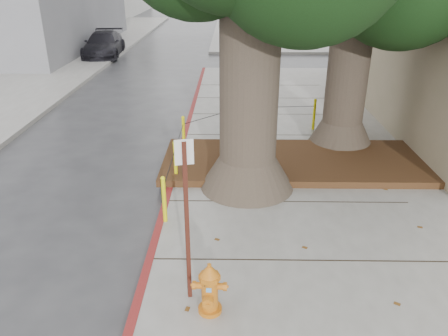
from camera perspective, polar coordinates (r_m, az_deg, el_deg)
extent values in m
plane|color=#28282B|center=(7.50, 5.98, -12.78)|extent=(140.00, 140.00, 0.00)
cube|color=slate|center=(36.82, 11.90, 17.07)|extent=(16.00, 20.00, 0.15)
cube|color=maroon|center=(9.63, -7.14, -3.21)|extent=(0.14, 26.00, 0.16)
cube|color=black|center=(10.85, 9.16, 0.86)|extent=(6.40, 2.60, 0.16)
cone|color=#4C3F33|center=(9.54, 3.05, -0.49)|extent=(2.04, 2.04, 0.70)
cylinder|color=#4C3F33|center=(8.87, 3.34, 11.48)|extent=(1.20, 1.20, 4.22)
cone|color=#4C3F33|center=(12.21, 14.99, 4.40)|extent=(1.77, 1.77, 0.70)
cylinder|color=#4C3F33|center=(11.74, 15.96, 12.77)|extent=(1.04, 1.04, 3.84)
cylinder|color=#D8D10C|center=(8.24, -7.82, -4.18)|extent=(0.08, 0.08, 0.90)
sphere|color=#D8D10C|center=(8.04, -8.00, -1.37)|extent=(0.09, 0.09, 0.09)
cylinder|color=#D8D10C|center=(9.84, -6.35, 0.84)|extent=(0.08, 0.08, 0.90)
sphere|color=#D8D10C|center=(9.67, -6.47, 3.29)|extent=(0.09, 0.09, 0.09)
cylinder|color=#D8D10C|center=(11.50, -5.29, 4.45)|extent=(0.08, 0.08, 0.90)
sphere|color=#D8D10C|center=(11.36, -5.38, 6.58)|extent=(0.09, 0.09, 0.09)
cylinder|color=#D8D10C|center=(12.86, 2.10, 6.71)|extent=(0.08, 0.08, 0.90)
sphere|color=#D8D10C|center=(12.73, 2.13, 8.64)|extent=(0.09, 0.09, 0.09)
cylinder|color=#D8D10C|center=(13.27, 11.69, 6.80)|extent=(0.08, 0.08, 0.90)
sphere|color=#D8D10C|center=(13.15, 11.85, 8.66)|extent=(0.09, 0.09, 0.09)
cylinder|color=black|center=(8.92, -7.10, 0.11)|extent=(0.02, 1.80, 0.02)
cylinder|color=black|center=(10.57, -5.84, 4.15)|extent=(0.02, 1.80, 0.02)
cylinder|color=black|center=(12.07, -1.41, 6.87)|extent=(1.51, 1.51, 0.02)
cylinder|color=black|center=(12.94, 7.03, 7.92)|extent=(2.20, 0.22, 0.02)
cylinder|color=orange|center=(6.44, -1.84, -17.91)|extent=(0.35, 0.35, 0.06)
cylinder|color=orange|center=(6.25, -1.87, -16.01)|extent=(0.24, 0.24, 0.52)
cylinder|color=orange|center=(6.08, -1.91, -14.07)|extent=(0.32, 0.32, 0.07)
cone|color=orange|center=(6.02, -1.92, -13.34)|extent=(0.30, 0.30, 0.15)
cylinder|color=orange|center=(5.96, -1.94, -12.63)|extent=(0.06, 0.06, 0.05)
cylinder|color=orange|center=(6.19, -3.18, -15.06)|extent=(0.15, 0.10, 0.09)
cylinder|color=orange|center=(6.16, -0.59, -15.19)|extent=(0.15, 0.10, 0.09)
cylinder|color=orange|center=(6.16, -2.00, -16.76)|extent=(0.14, 0.15, 0.14)
cube|color=#5999D8|center=(6.07, -2.01, -15.68)|extent=(0.07, 0.01, 0.07)
cube|color=#471911|center=(5.98, -4.85, -7.44)|extent=(0.07, 0.07, 2.43)
cube|color=silver|center=(5.49, -5.24, 2.08)|extent=(0.24, 0.07, 0.34)
imported|color=#B3B3B9|center=(27.20, 17.84, 15.11)|extent=(3.64, 1.58, 1.22)
imported|color=black|center=(26.43, -15.42, 15.30)|extent=(2.31, 4.82, 1.36)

